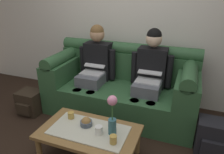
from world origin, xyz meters
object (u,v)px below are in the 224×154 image
at_px(coffee_table, 89,134).
at_px(backpack_left, 30,102).
at_px(flower_vase, 112,115).
at_px(couch, 121,87).
at_px(person_right, 150,72).
at_px(snack_bowl, 86,122).
at_px(backpack_right, 213,139).
at_px(person_left, 95,65).
at_px(cup_near_right, 71,115).
at_px(cup_far_center, 113,139).
at_px(cup_near_left, 99,130).

height_order(coffee_table, backpack_left, coffee_table).
relative_size(coffee_table, flower_vase, 2.41).
distance_m(couch, person_right, 0.49).
bearing_deg(flower_vase, backpack_left, 162.16).
xyz_separation_m(snack_bowl, backpack_right, (1.27, 0.45, -0.18)).
relative_size(snack_bowl, backpack_left, 0.38).
xyz_separation_m(person_left, cup_near_right, (0.12, -0.91, -0.27)).
relative_size(snack_bowl, cup_far_center, 1.57).
bearing_deg(cup_near_left, person_left, 116.42).
xyz_separation_m(cup_near_left, cup_far_center, (0.18, -0.08, 0.00)).
xyz_separation_m(person_right, cup_near_left, (-0.28, -1.04, -0.27)).
distance_m(person_left, coffee_table, 1.16).
xyz_separation_m(person_right, coffee_table, (-0.40, -1.03, -0.36)).
bearing_deg(backpack_left, cup_far_center, -21.52).
relative_size(couch, flower_vase, 4.89).
height_order(person_left, backpack_left, person_left).
distance_m(cup_near_right, backpack_left, 1.02).
distance_m(backpack_left, backpack_right, 2.41).
bearing_deg(coffee_table, cup_near_left, -8.11).
xyz_separation_m(coffee_table, backpack_right, (1.21, 0.51, -0.10)).
height_order(cup_far_center, backpack_right, cup_far_center).
height_order(cup_near_left, cup_near_right, cup_near_left).
bearing_deg(couch, snack_bowl, -93.49).
bearing_deg(flower_vase, cup_near_right, 170.43).
bearing_deg(coffee_table, flower_vase, 6.64).
height_order(coffee_table, cup_near_right, cup_near_right).
bearing_deg(backpack_left, couch, 24.05).
xyz_separation_m(person_left, coffee_table, (0.40, -1.03, -0.36)).
xyz_separation_m(person_right, cup_far_center, (-0.10, -1.13, -0.27)).
distance_m(snack_bowl, cup_far_center, 0.39).
relative_size(flower_vase, snack_bowl, 3.31).
distance_m(coffee_table, snack_bowl, 0.12).
distance_m(couch, backpack_left, 1.33).
xyz_separation_m(coffee_table, cup_far_center, (0.30, -0.10, 0.09)).
bearing_deg(person_left, cup_near_right, -82.34).
distance_m(cup_far_center, backpack_right, 1.10).
relative_size(cup_near_right, backpack_right, 0.18).
xyz_separation_m(flower_vase, cup_near_right, (-0.52, 0.09, -0.18)).
relative_size(couch, backpack_right, 4.97).
bearing_deg(person_right, cup_near_left, -105.04).
height_order(backpack_left, backpack_right, backpack_right).
bearing_deg(backpack_left, cup_near_right, -22.20).
xyz_separation_m(person_right, backpack_left, (-1.60, -0.53, -0.49)).
bearing_deg(cup_near_right, coffee_table, -22.75).
bearing_deg(couch, cup_near_right, -106.88).
bearing_deg(person_left, backpack_right, -17.91).
xyz_separation_m(cup_far_center, backpack_right, (0.90, 0.61, -0.19)).
height_order(person_left, flower_vase, person_left).
xyz_separation_m(person_right, backpack_right, (0.81, -0.52, -0.45)).
height_order(couch, cup_far_center, couch).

